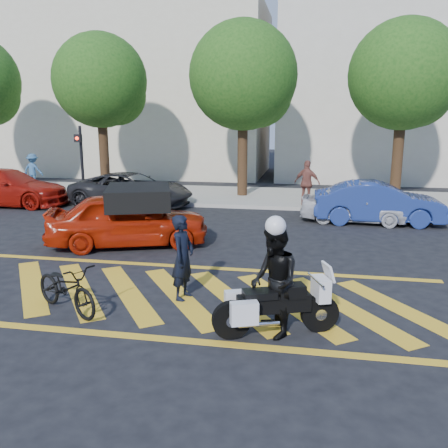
% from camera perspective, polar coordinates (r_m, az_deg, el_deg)
% --- Properties ---
extents(ground, '(90.00, 90.00, 0.00)m').
position_cam_1_polar(ground, '(9.94, -8.20, -8.36)').
color(ground, black).
rests_on(ground, ground).
extents(sidewalk, '(60.00, 5.00, 0.15)m').
position_cam_1_polar(sidewalk, '(21.27, 2.19, 3.33)').
color(sidewalk, '#9E998E').
rests_on(sidewalk, ground).
extents(crosswalk, '(12.33, 4.00, 0.01)m').
position_cam_1_polar(crosswalk, '(9.95, -8.41, -8.32)').
color(crosswalk, gold).
rests_on(crosswalk, ground).
extents(building_left, '(16.00, 8.00, 10.00)m').
position_cam_1_polar(building_left, '(31.78, -10.12, 15.17)').
color(building_left, beige).
rests_on(building_left, ground).
extents(building_right, '(16.00, 8.00, 11.00)m').
position_cam_1_polar(building_right, '(30.40, 22.73, 15.48)').
color(building_right, beige).
rests_on(building_right, ground).
extents(tree_left, '(4.20, 4.20, 7.26)m').
position_cam_1_polar(tree_left, '(22.91, -14.30, 15.98)').
color(tree_left, black).
rests_on(tree_left, ground).
extents(tree_center, '(4.60, 4.60, 7.56)m').
position_cam_1_polar(tree_center, '(21.08, 2.70, 16.93)').
color(tree_center, black).
rests_on(tree_center, ground).
extents(tree_right, '(4.40, 4.40, 7.41)m').
position_cam_1_polar(tree_right, '(21.17, 21.13, 15.97)').
color(tree_right, black).
rests_on(tree_right, ground).
extents(signal_pole, '(0.28, 0.43, 3.20)m').
position_cam_1_polar(signal_pole, '(20.89, -16.83, 7.72)').
color(signal_pole, black).
rests_on(signal_pole, ground).
extents(officer_bike, '(0.51, 0.68, 1.70)m').
position_cam_1_polar(officer_bike, '(9.39, -4.96, -4.03)').
color(officer_bike, black).
rests_on(officer_bike, ground).
extents(bicycle, '(1.88, 1.44, 0.95)m').
position_cam_1_polar(bicycle, '(9.32, -18.45, -7.26)').
color(bicycle, black).
rests_on(bicycle, ground).
extents(police_motorcycle, '(2.07, 1.11, 0.96)m').
position_cam_1_polar(police_motorcycle, '(7.97, 6.10, -9.74)').
color(police_motorcycle, black).
rests_on(police_motorcycle, ground).
extents(officer_moto, '(0.99, 1.10, 1.87)m').
position_cam_1_polar(officer_moto, '(7.83, 6.06, -6.87)').
color(officer_moto, black).
rests_on(officer_moto, ground).
extents(red_convertible, '(4.77, 3.15, 1.51)m').
position_cam_1_polar(red_convertible, '(13.54, -11.45, 0.56)').
color(red_convertible, '#A81C07').
rests_on(red_convertible, ground).
extents(parked_left, '(5.18, 2.23, 1.49)m').
position_cam_1_polar(parked_left, '(21.38, -24.72, 4.03)').
color(parked_left, '#941109').
rests_on(parked_left, ground).
extents(parked_mid_left, '(5.10, 2.69, 1.37)m').
position_cam_1_polar(parked_mid_left, '(19.54, -11.02, 4.07)').
color(parked_mid_left, black).
rests_on(parked_mid_left, ground).
extents(parked_mid_right, '(3.68, 1.73, 1.22)m').
position_cam_1_polar(parked_mid_right, '(16.88, 15.34, 2.24)').
color(parked_mid_right, silver).
rests_on(parked_mid_right, ground).
extents(parked_right, '(4.32, 1.54, 1.42)m').
position_cam_1_polar(parked_right, '(16.95, 18.05, 2.45)').
color(parked_right, navy).
rests_on(parked_right, ground).
extents(pedestrian_left, '(1.07, 0.66, 1.61)m').
position_cam_1_polar(pedestrian_left, '(25.92, -21.99, 6.08)').
color(pedestrian_left, '#315A87').
rests_on(pedestrian_left, sidewalk).
extents(pedestrian_right, '(1.11, 0.72, 1.76)m').
position_cam_1_polar(pedestrian_right, '(18.93, 9.96, 4.89)').
color(pedestrian_right, brown).
rests_on(pedestrian_right, sidewalk).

